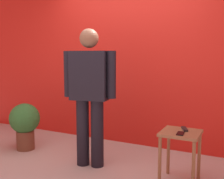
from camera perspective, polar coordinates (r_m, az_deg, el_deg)
The scene contains 7 objects.
ground_plane at distance 3.24m, azimuth -8.05°, elevation -18.00°, with size 12.00×12.00×0.00m, color #B7B2A8.
back_wall_red at distance 4.24m, azimuth 3.25°, elevation 8.04°, with size 5.81×0.12×2.89m, color red.
standing_person at distance 3.31m, azimuth -4.76°, elevation -0.23°, with size 0.68×0.31×1.70m.
side_table at distance 3.03m, azimuth 14.25°, elevation -10.78°, with size 0.41×0.41×0.57m.
cell_phone at distance 2.91m, azimuth 14.26°, elevation -8.98°, with size 0.07×0.14×0.01m, color black.
tv_remote at distance 3.08m, azimuth 15.09°, elevation -8.05°, with size 0.04×0.17×0.02m, color black.
potted_plant at distance 4.19m, azimuth -17.95°, elevation -6.61°, with size 0.44×0.44×0.69m.
Camera 1 is at (1.70, -2.40, 1.36)m, focal length 43.28 mm.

